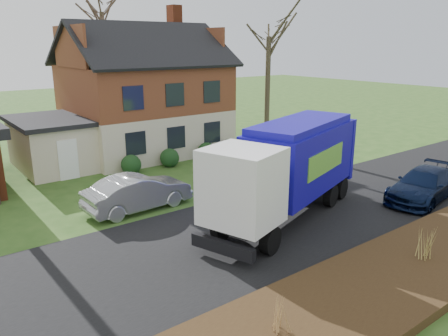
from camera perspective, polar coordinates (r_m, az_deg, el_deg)
ground at (r=17.26m, az=6.03°, el=-7.44°), size 120.00×120.00×0.00m
road at (r=17.26m, az=6.03°, el=-7.41°), size 80.00×7.00×0.02m
mulch_verge at (r=14.24m, az=21.18°, el=-13.21°), size 80.00×3.50×0.30m
main_house at (r=28.38m, az=-11.23°, el=10.02°), size 12.95×8.95×9.26m
garbage_truck at (r=17.44m, az=8.53°, el=0.43°), size 9.25×5.06×3.84m
silver_sedan at (r=18.85m, az=-11.14°, el=-3.14°), size 4.68×1.84×1.52m
navy_wagon at (r=21.61m, az=24.62°, el=-2.01°), size 5.06×2.64×1.40m
tree_front_east at (r=29.26m, az=5.95°, el=19.02°), size 3.73×3.73×10.35m
grass_clump_west at (r=10.85m, az=7.46°, el=-18.34°), size 0.34×0.28×0.89m
grass_clump_mid at (r=15.25m, az=24.98°, el=-8.97°), size 0.35×0.29×0.99m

